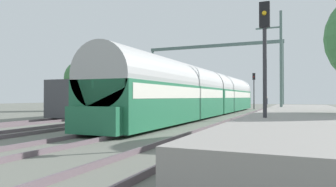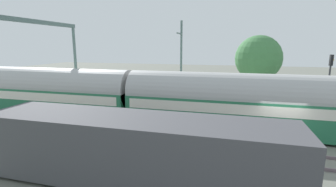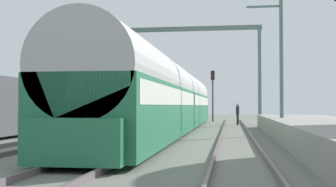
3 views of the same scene
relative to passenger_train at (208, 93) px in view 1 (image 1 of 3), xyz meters
name	(u,v)px [view 1 (image 1 of 3)]	position (x,y,z in m)	size (l,w,h in m)	color
ground	(131,124)	(-1.93, -10.16, -1.97)	(120.00, 120.00, 0.00)	slate
track_far_west	(57,120)	(-7.72, -10.16, -1.89)	(1.52, 60.00, 0.16)	#685860
track_west	(104,122)	(-3.86, -10.16, -1.89)	(1.52, 60.00, 0.16)	#685860
track_east	(160,124)	(0.00, -10.16, -1.89)	(1.52, 60.00, 0.16)	#685860
track_far_east	(226,126)	(3.86, -10.16, -1.89)	(1.52, 60.00, 0.16)	#685860
platform	(304,119)	(7.68, -8.16, -1.52)	(4.40, 28.00, 0.90)	gray
passenger_train	(208,93)	(0.00, 0.00, 0.00)	(2.93, 32.85, 3.82)	#236B47
freight_car	(112,99)	(-7.72, -3.44, -0.50)	(2.80, 13.00, 2.70)	#47474C
person_crossing	(266,103)	(4.15, 9.00, -0.94)	(0.28, 0.42, 1.73)	#242424
railway_signal_near	(265,53)	(6.32, -14.93, 1.24)	(0.36, 0.30, 5.02)	#2D2D33
railway_signal_far	(254,86)	(1.92, 15.99, 1.16)	(0.36, 0.30, 4.88)	#2D2D33
catenary_gantry	(212,61)	(-1.93, 8.78, 3.90)	(15.99, 0.28, 7.86)	slate
catenary_pole_east_mid	(280,63)	(6.21, -2.42, 2.18)	(1.90, 0.20, 8.00)	slate
tree_west_background	(82,78)	(-16.46, 3.30, 1.93)	(4.25, 4.25, 6.04)	#4C3826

